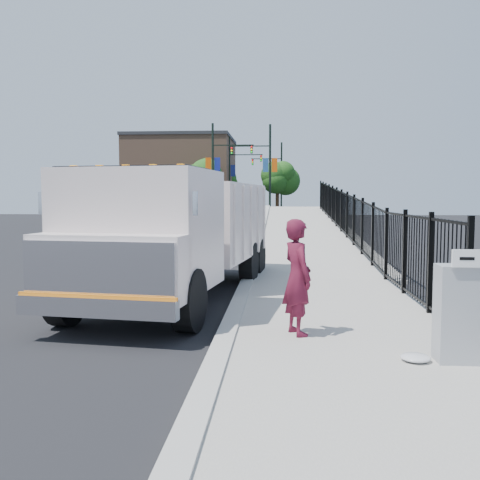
{
  "coord_description": "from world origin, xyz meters",
  "views": [
    {
      "loc": [
        0.8,
        -9.87,
        2.23
      ],
      "look_at": [
        -0.07,
        2.0,
        1.28
      ],
      "focal_mm": 40.0,
      "sensor_mm": 36.0,
      "label": 1
    }
  ],
  "objects": [
    {
      "name": "ground",
      "position": [
        0.0,
        0.0,
        0.0
      ],
      "size": [
        120.0,
        120.0,
        0.0
      ],
      "primitive_type": "plane",
      "color": "black",
      "rests_on": "ground"
    },
    {
      "name": "sidewalk",
      "position": [
        1.93,
        -2.0,
        0.06
      ],
      "size": [
        3.55,
        12.0,
        0.12
      ],
      "primitive_type": "cube",
      "color": "#9E998E",
      "rests_on": "ground"
    },
    {
      "name": "curb",
      "position": [
        0.0,
        -2.0,
        0.08
      ],
      "size": [
        0.3,
        12.0,
        0.16
      ],
      "primitive_type": "cube",
      "color": "#ADAAA3",
      "rests_on": "ground"
    },
    {
      "name": "ramp",
      "position": [
        2.12,
        16.0,
        0.0
      ],
      "size": [
        3.95,
        24.06,
        3.19
      ],
      "primitive_type": "cube",
      "rotation": [
        0.06,
        0.0,
        0.0
      ],
      "color": "#9E998E",
      "rests_on": "ground"
    },
    {
      "name": "iron_fence",
      "position": [
        3.55,
        12.0,
        0.9
      ],
      "size": [
        0.1,
        28.0,
        1.8
      ],
      "primitive_type": "cube",
      "color": "black",
      "rests_on": "ground"
    },
    {
      "name": "truck",
      "position": [
        -1.41,
        1.66,
        1.56
      ],
      "size": [
        3.63,
        8.37,
        2.77
      ],
      "rotation": [
        0.0,
        0.0,
        -0.13
      ],
      "color": "black",
      "rests_on": "ground"
    },
    {
      "name": "worker",
      "position": [
        1.09,
        -1.72,
        1.01
      ],
      "size": [
        0.65,
        0.77,
        1.78
      ],
      "primitive_type": "imported",
      "rotation": [
        0.0,
        0.0,
        1.99
      ],
      "color": "#571226",
      "rests_on": "sidewalk"
    },
    {
      "name": "utility_cabinet",
      "position": [
        3.1,
        -2.95,
        0.75
      ],
      "size": [
        0.55,
        0.4,
        1.25
      ],
      "primitive_type": "cube",
      "color": "gray",
      "rests_on": "sidewalk"
    },
    {
      "name": "arrow_sign",
      "position": [
        3.1,
        -3.17,
        1.48
      ],
      "size": [
        0.35,
        0.04,
        0.22
      ],
      "primitive_type": "cube",
      "color": "white",
      "rests_on": "utility_cabinet"
    },
    {
      "name": "debris",
      "position": [
        2.57,
        -2.98,
        0.17
      ],
      "size": [
        0.38,
        0.38,
        0.1
      ],
      "primitive_type": "ellipsoid",
      "color": "silver",
      "rests_on": "sidewalk"
    },
    {
      "name": "light_pole_0",
      "position": [
        -4.09,
        32.01,
        4.36
      ],
      "size": [
        3.77,
        0.22,
        8.0
      ],
      "color": "black",
      "rests_on": "ground"
    },
    {
      "name": "light_pole_1",
      "position": [
        -0.24,
        32.87,
        4.36
      ],
      "size": [
        3.78,
        0.22,
        8.0
      ],
      "color": "black",
      "rests_on": "ground"
    },
    {
      "name": "light_pole_2",
      "position": [
        -3.66,
        41.43,
        4.36
      ],
      "size": [
        3.77,
        0.22,
        8.0
      ],
      "color": "black",
      "rests_on": "ground"
    },
    {
      "name": "light_pole_3",
      "position": [
        0.73,
        46.87,
        4.36
      ],
      "size": [
        3.78,
        0.22,
        8.0
      ],
      "color": "black",
      "rests_on": "ground"
    },
    {
      "name": "tree_0",
      "position": [
        -5.49,
        36.12,
        3.96
      ],
      "size": [
        3.02,
        3.02,
        5.51
      ],
      "color": "#382314",
      "rests_on": "ground"
    },
    {
      "name": "tree_1",
      "position": [
        0.63,
        41.3,
        3.94
      ],
      "size": [
        2.55,
        2.55,
        5.28
      ],
      "color": "#382314",
      "rests_on": "ground"
    },
    {
      "name": "tree_2",
      "position": [
        -4.86,
        46.13,
        3.93
      ],
      "size": [
        2.4,
        2.4,
        5.2
      ],
      "color": "#382314",
      "rests_on": "ground"
    },
    {
      "name": "building",
      "position": [
        -9.0,
        44.0,
        4.0
      ],
      "size": [
        10.0,
        10.0,
        8.0
      ],
      "primitive_type": "cube",
      "color": "#8C664C",
      "rests_on": "ground"
    }
  ]
}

